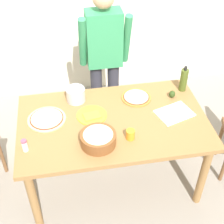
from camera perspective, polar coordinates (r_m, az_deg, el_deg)
ground at (r=3.29m, az=0.15°, el=-11.37°), size 8.00×8.00×0.00m
dining_table at (r=2.79m, az=0.18°, el=-2.86°), size 1.60×0.96×0.76m
person_cook at (r=3.23m, az=-1.36°, el=9.89°), size 0.49×0.25×1.62m
pizza_raw_on_board at (r=2.78m, az=-11.46°, el=-1.19°), size 0.32×0.32×0.02m
pizza_cooked_on_tray at (r=2.97m, az=4.30°, el=2.61°), size 0.27×0.27×0.02m
plate_with_slice at (r=2.77m, az=-3.59°, el=-0.59°), size 0.26×0.26×0.02m
popcorn_bowl at (r=2.49m, az=-2.46°, el=-4.60°), size 0.28×0.28×0.11m
olive_oil_bottle at (r=3.07m, az=12.54°, el=5.58°), size 0.07×0.07×0.26m
steel_pot at (r=2.92m, az=-6.43°, el=3.11°), size 0.17×0.17×0.13m
cup_orange at (r=2.55m, az=3.26°, el=-3.99°), size 0.07×0.07×0.08m
salt_shaker at (r=2.53m, az=-15.17°, el=-5.72°), size 0.04×0.04×0.11m
cutting_board_white at (r=2.84m, az=10.96°, el=-0.21°), size 0.35×0.30×0.01m
avocado at (r=3.00m, az=10.58°, el=3.13°), size 0.06×0.06×0.07m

